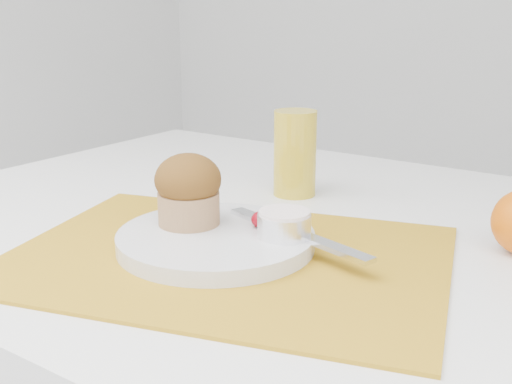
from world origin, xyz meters
The scene contains 9 objects.
placemat centered at (-0.05, -0.09, 0.75)m, with size 0.47×0.35×0.00m, color #B98519.
plate centered at (-0.07, -0.08, 0.76)m, with size 0.22×0.22×0.02m, color silver.
ramekin centered at (0.00, -0.05, 0.78)m, with size 0.06×0.06×0.03m, color white.
cream centered at (0.00, -0.05, 0.80)m, with size 0.06×0.06×0.01m, color white.
raspberry_near centered at (-0.04, -0.04, 0.78)m, with size 0.02×0.02×0.02m, color #61020B.
raspberry_far centered at (-0.04, -0.03, 0.78)m, with size 0.02×0.02×0.02m, color #60020E.
butter_knife centered at (0.01, -0.04, 0.77)m, with size 0.22×0.02×0.01m, color silver.
juice_glass centered at (-0.11, 0.16, 0.81)m, with size 0.06×0.06×0.12m, color gold.
muffin centered at (-0.11, -0.07, 0.81)m, with size 0.09×0.09×0.08m.
Camera 1 is at (0.35, -0.62, 1.02)m, focal length 45.00 mm.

